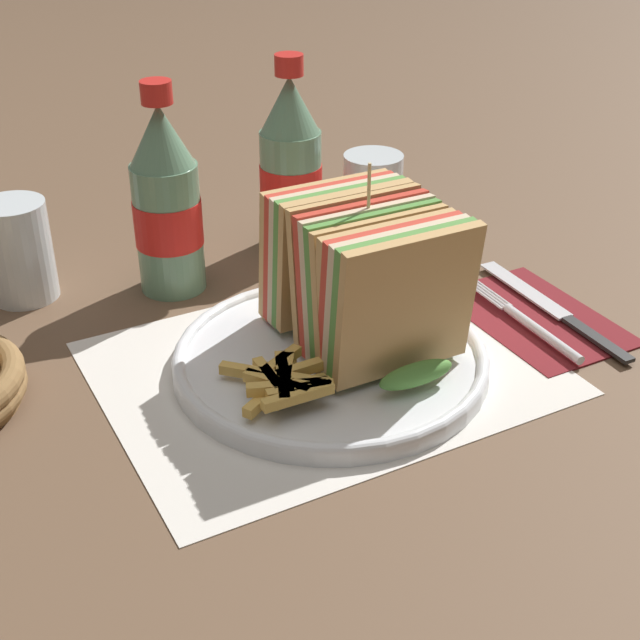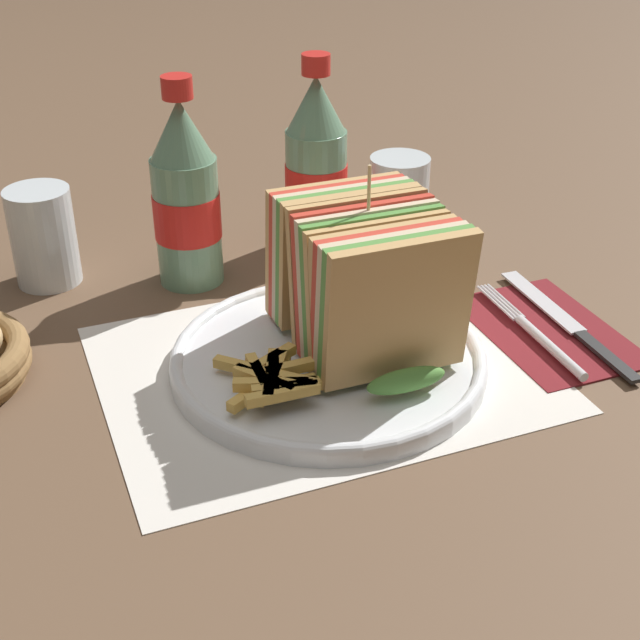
% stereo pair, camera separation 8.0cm
% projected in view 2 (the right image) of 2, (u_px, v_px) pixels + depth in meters
% --- Properties ---
extents(ground_plane, '(4.00, 4.00, 0.00)m').
position_uv_depth(ground_plane, '(345.00, 354.00, 0.82)').
color(ground_plane, brown).
extents(placemat, '(0.39, 0.30, 0.00)m').
position_uv_depth(placemat, '(321.00, 368.00, 0.80)').
color(placemat, silver).
rests_on(placemat, ground_plane).
extents(plate_main, '(0.28, 0.28, 0.02)m').
position_uv_depth(plate_main, '(328.00, 359.00, 0.80)').
color(plate_main, white).
rests_on(plate_main, ground_plane).
extents(club_sandwich, '(0.13, 0.18, 0.17)m').
position_uv_depth(club_sandwich, '(366.00, 280.00, 0.78)').
color(club_sandwich, tan).
rests_on(club_sandwich, plate_main).
extents(fries_pile, '(0.11, 0.09, 0.02)m').
position_uv_depth(fries_pile, '(274.00, 378.00, 0.74)').
color(fries_pile, gold).
rests_on(fries_pile, plate_main).
extents(napkin, '(0.12, 0.18, 0.00)m').
position_uv_depth(napkin, '(547.00, 329.00, 0.86)').
color(napkin, maroon).
rests_on(napkin, ground_plane).
extents(fork, '(0.02, 0.18, 0.01)m').
position_uv_depth(fork, '(539.00, 337.00, 0.83)').
color(fork, silver).
rests_on(fork, napkin).
extents(knife, '(0.02, 0.22, 0.00)m').
position_uv_depth(knife, '(568.00, 323.00, 0.86)').
color(knife, black).
rests_on(knife, napkin).
extents(coke_bottle_near, '(0.07, 0.07, 0.22)m').
position_uv_depth(coke_bottle_near, '(186.00, 198.00, 0.91)').
color(coke_bottle_near, slate).
rests_on(coke_bottle_near, ground_plane).
extents(coke_bottle_far, '(0.07, 0.07, 0.22)m').
position_uv_depth(coke_bottle_far, '(316.00, 168.00, 0.98)').
color(coke_bottle_far, slate).
rests_on(coke_bottle_far, ground_plane).
extents(glass_near, '(0.07, 0.07, 0.10)m').
position_uv_depth(glass_near, '(398.00, 207.00, 1.01)').
color(glass_near, silver).
rests_on(glass_near, ground_plane).
extents(glass_far, '(0.07, 0.07, 0.10)m').
position_uv_depth(glass_far, '(44.00, 243.00, 0.93)').
color(glass_far, silver).
rests_on(glass_far, ground_plane).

